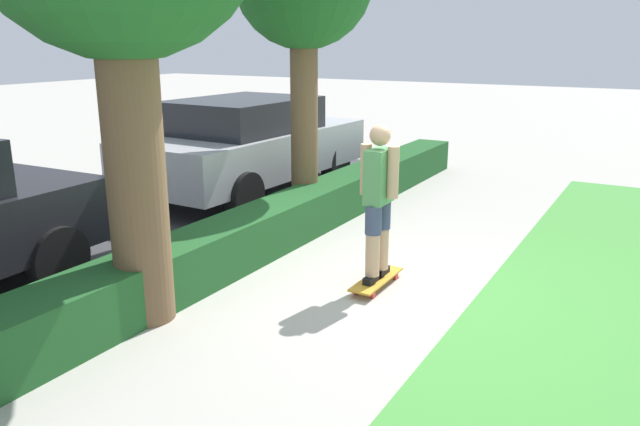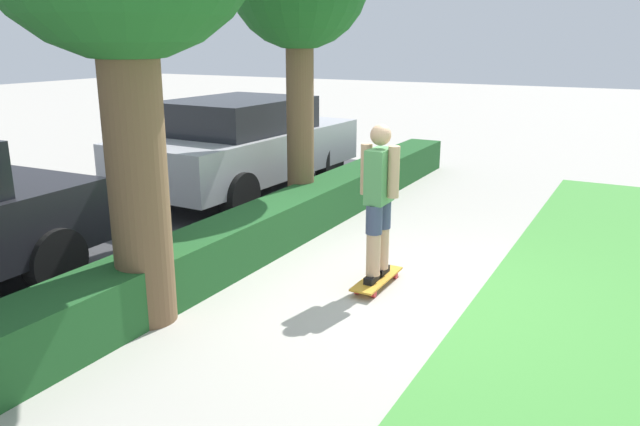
{
  "view_description": "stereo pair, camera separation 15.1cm",
  "coord_description": "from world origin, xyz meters",
  "views": [
    {
      "loc": [
        -5.35,
        -2.48,
        2.45
      ],
      "look_at": [
        0.04,
        0.6,
        0.71
      ],
      "focal_mm": 35.0,
      "sensor_mm": 36.0,
      "label": 1
    },
    {
      "loc": [
        -5.42,
        -2.35,
        2.45
      ],
      "look_at": [
        0.04,
        0.6,
        0.71
      ],
      "focal_mm": 35.0,
      "sensor_mm": 36.0,
      "label": 2
    }
  ],
  "objects": [
    {
      "name": "parked_car_middle",
      "position": [
        2.75,
        3.49,
        0.81
      ],
      "size": [
        4.39,
        2.05,
        1.54
      ],
      "rotation": [
        0.0,
        0.0,
        -0.03
      ],
      "color": "#B7B7BC",
      "rests_on": "ground_plane"
    },
    {
      "name": "skateboard",
      "position": [
        0.1,
        -0.03,
        0.07
      ],
      "size": [
        0.83,
        0.24,
        0.09
      ],
      "color": "gold",
      "rests_on": "ground_plane"
    },
    {
      "name": "ground_plane",
      "position": [
        0.0,
        0.0,
        0.0
      ],
      "size": [
        60.0,
        60.0,
        0.0
      ],
      "primitive_type": "plane",
      "color": "#ADA89E"
    },
    {
      "name": "street_asphalt",
      "position": [
        0.0,
        4.2,
        0.0
      ],
      "size": [
        12.56,
        5.0,
        0.01
      ],
      "color": "#38383A",
      "rests_on": "ground_plane"
    },
    {
      "name": "skater_person",
      "position": [
        0.1,
        -0.03,
        0.93
      ],
      "size": [
        0.48,
        0.4,
        1.57
      ],
      "color": "black",
      "rests_on": "skateboard"
    },
    {
      "name": "hedge_row",
      "position": [
        0.0,
        1.6,
        0.27
      ],
      "size": [
        12.56,
        0.6,
        0.54
      ],
      "color": "#1E5123",
      "rests_on": "ground_plane"
    }
  ]
}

